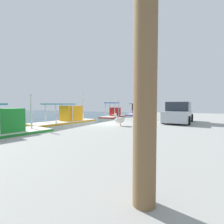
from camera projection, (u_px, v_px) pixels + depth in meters
quay_pier at (171, 133)px, 10.24m from camera, size 36.00×10.00×0.80m
fishing_boat_third at (66, 123)px, 13.52m from camera, size 5.94×2.68×3.33m
fishing_boat_fourth at (114, 117)px, 20.08m from camera, size 4.75×2.06×2.79m
fishing_boat_fifth at (136, 114)px, 25.43m from camera, size 5.22×2.31×2.64m
pelican at (120, 120)px, 10.62m from camera, size 0.73×0.89×0.82m
fisherman_standing at (135, 109)px, 15.87m from camera, size 0.44×0.58×1.71m
parked_car at (178, 113)px, 12.52m from camera, size 4.17×2.02×1.57m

